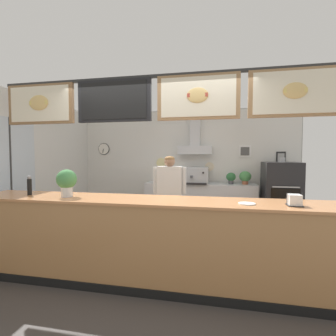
% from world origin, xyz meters
% --- Properties ---
extents(ground_plane, '(6.50, 6.50, 0.00)m').
position_xyz_m(ground_plane, '(0.00, 0.00, 0.00)').
color(ground_plane, '#3F3A38').
extents(back_wall_assembly, '(5.39, 3.20, 2.70)m').
position_xyz_m(back_wall_assembly, '(0.01, 2.49, 1.45)').
color(back_wall_assembly, '#9E9E99').
rests_on(back_wall_assembly, ground_plane).
extents(left_wall_with_window, '(0.15, 5.42, 2.70)m').
position_xyz_m(left_wall_with_window, '(-2.69, 0.00, 1.35)').
color(left_wall_with_window, silver).
rests_on(left_wall_with_window, ground_plane).
extents(service_counter, '(4.82, 0.69, 1.05)m').
position_xyz_m(service_counter, '(0.00, -0.55, 0.53)').
color(service_counter, '#B77F4C').
rests_on(service_counter, ground_plane).
extents(back_prep_counter, '(2.54, 0.56, 0.94)m').
position_xyz_m(back_prep_counter, '(0.40, 2.31, 0.46)').
color(back_prep_counter, silver).
rests_on(back_prep_counter, ground_plane).
extents(pizza_oven, '(0.72, 0.75, 1.55)m').
position_xyz_m(pizza_oven, '(2.12, 2.08, 0.73)').
color(pizza_oven, '#232326').
rests_on(pizza_oven, ground_plane).
extents(shop_worker, '(0.60, 0.26, 1.58)m').
position_xyz_m(shop_worker, '(-0.05, 0.90, 0.85)').
color(shop_worker, '#232328').
rests_on(shop_worker, ground_plane).
extents(espresso_machine, '(0.52, 0.54, 0.38)m').
position_xyz_m(espresso_machine, '(0.34, 2.28, 1.12)').
color(espresso_machine, '#B7BABF').
rests_on(espresso_machine, back_prep_counter).
extents(potted_oregano, '(0.26, 0.26, 0.30)m').
position_xyz_m(potted_oregano, '(1.42, 2.32, 1.10)').
color(potted_oregano, '#9E563D').
rests_on(potted_oregano, back_prep_counter).
extents(potted_sage, '(0.21, 0.21, 0.26)m').
position_xyz_m(potted_sage, '(1.11, 2.31, 1.09)').
color(potted_sage, '#4C4C51').
rests_on(potted_sage, back_prep_counter).
extents(potted_basil, '(0.15, 0.15, 0.20)m').
position_xyz_m(potted_basil, '(0.02, 2.34, 1.05)').
color(potted_basil, beige).
rests_on(potted_basil, back_prep_counter).
extents(napkin_holder, '(0.16, 0.15, 0.14)m').
position_xyz_m(napkin_holder, '(1.61, -0.63, 1.11)').
color(napkin_holder, '#262628').
rests_on(napkin_holder, service_counter).
extents(condiment_plate, '(0.19, 0.19, 0.01)m').
position_xyz_m(condiment_plate, '(1.12, -0.64, 1.06)').
color(condiment_plate, white).
rests_on(condiment_plate, service_counter).
extents(basil_vase, '(0.25, 0.25, 0.36)m').
position_xyz_m(basil_vase, '(-1.13, -0.58, 1.25)').
color(basil_vase, silver).
rests_on(basil_vase, service_counter).
extents(pepper_grinder, '(0.06, 0.06, 0.27)m').
position_xyz_m(pepper_grinder, '(-1.70, -0.56, 1.18)').
color(pepper_grinder, black).
rests_on(pepper_grinder, service_counter).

